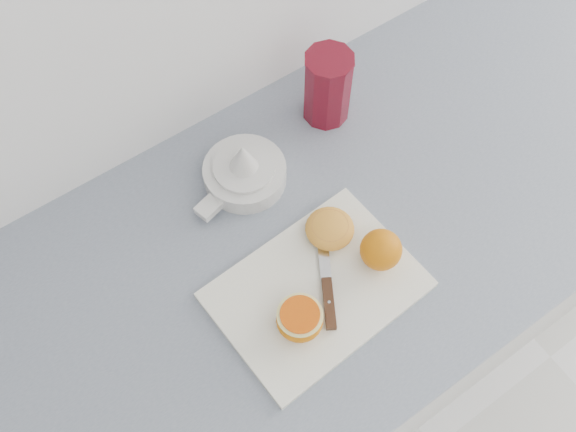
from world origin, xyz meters
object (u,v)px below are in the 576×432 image
Objects in this scene: half_orange at (300,319)px; citrus_juicer at (244,172)px; cutting_board at (317,290)px; red_tumbler at (327,89)px; counter at (330,307)px.

citrus_juicer reaches higher than half_orange.
half_orange reaches higher than cutting_board.
cutting_board is at bearing -128.78° from red_tumbler.
red_tumbler is at bearing 48.01° from half_orange.
counter is at bearing 35.27° from cutting_board.
red_tumbler is (0.22, 0.27, 0.06)m from cutting_board.
half_orange is 0.28m from citrus_juicer.
citrus_juicer is 0.21m from red_tumbler.
red_tumbler is at bearing 62.80° from counter.
counter is 0.55m from red_tumbler.
citrus_juicer reaches higher than cutting_board.
counter is at bearing -117.20° from red_tumbler.
cutting_board is 0.36m from red_tumbler.
cutting_board is 0.07m from half_orange.
half_orange is 0.41m from red_tumbler.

